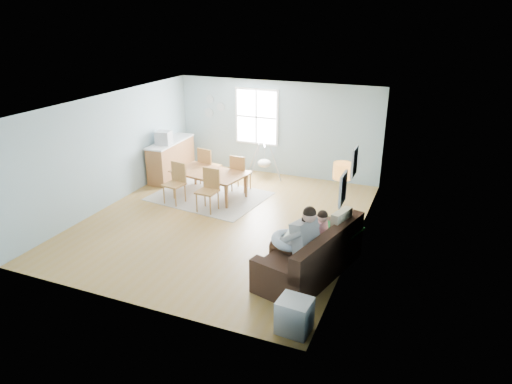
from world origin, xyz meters
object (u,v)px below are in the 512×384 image
at_px(dining_table, 209,184).
at_px(counter, 171,159).
at_px(sofa, 313,258).
at_px(floor_lamp, 342,178).
at_px(chair_nw, 208,164).
at_px(chair_sw, 176,180).
at_px(father, 297,239).
at_px(chair_ne, 239,171).
at_px(baby_swing, 264,163).
at_px(chair_se, 209,187).
at_px(monitor, 164,138).
at_px(storage_cube, 294,315).
at_px(toddler, 316,229).

xyz_separation_m(dining_table, counter, (-1.72, 0.97, 0.21)).
bearing_deg(sofa, floor_lamp, 82.28).
bearing_deg(chair_nw, chair_sw, -96.73).
height_order(father, chair_ne, father).
height_order(dining_table, baby_swing, baby_swing).
xyz_separation_m(chair_se, monitor, (-2.09, 1.35, 0.65)).
height_order(storage_cube, baby_swing, baby_swing).
relative_size(floor_lamp, chair_sw, 1.74).
bearing_deg(monitor, chair_nw, 5.51).
distance_m(chair_se, chair_ne, 1.37).
bearing_deg(counter, toddler, -32.91).
bearing_deg(chair_sw, floor_lamp, -9.74).
relative_size(father, toddler, 1.53).
height_order(toddler, monitor, monitor).
xyz_separation_m(chair_se, chair_ne, (0.18, 1.36, -0.01)).
height_order(toddler, floor_lamp, floor_lamp).
height_order(toddler, chair_nw, toddler).
bearing_deg(dining_table, chair_nw, 129.96).
bearing_deg(chair_sw, toddler, -23.58).
relative_size(sofa, baby_swing, 2.01).
xyz_separation_m(dining_table, chair_se, (0.41, -0.74, 0.26)).
height_order(father, baby_swing, father).
distance_m(floor_lamp, counter, 5.94).
bearing_deg(chair_ne, floor_lamp, -32.50).
relative_size(floor_lamp, chair_nw, 1.67).
bearing_deg(chair_sw, chair_se, -7.04).
distance_m(chair_sw, baby_swing, 2.91).
xyz_separation_m(father, chair_nw, (-3.69, 3.64, -0.19)).
height_order(chair_nw, chair_ne, chair_nw).
bearing_deg(chair_ne, father, -52.66).
distance_m(chair_nw, counter, 1.32).
distance_m(toddler, chair_ne, 4.17).
distance_m(sofa, chair_ne, 4.36).
bearing_deg(father, sofa, 51.43).
bearing_deg(monitor, dining_table, -19.99).
distance_m(counter, baby_swing, 2.68).
bearing_deg(sofa, dining_table, 143.14).
height_order(chair_sw, counter, counter).
distance_m(toddler, baby_swing, 5.13).
bearing_deg(floor_lamp, storage_cube, -89.94).
height_order(floor_lamp, chair_sw, floor_lamp).
relative_size(chair_sw, counter, 0.53).
xyz_separation_m(father, chair_se, (-2.87, 2.16, -0.21)).
xyz_separation_m(dining_table, baby_swing, (0.77, 1.96, 0.09)).
relative_size(toddler, chair_sw, 0.96).
bearing_deg(dining_table, monitor, 170.37).
bearing_deg(storage_cube, chair_ne, 122.27).
bearing_deg(storage_cube, dining_table, 130.71).
relative_size(toddler, chair_ne, 0.96).
height_order(floor_lamp, dining_table, floor_lamp).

